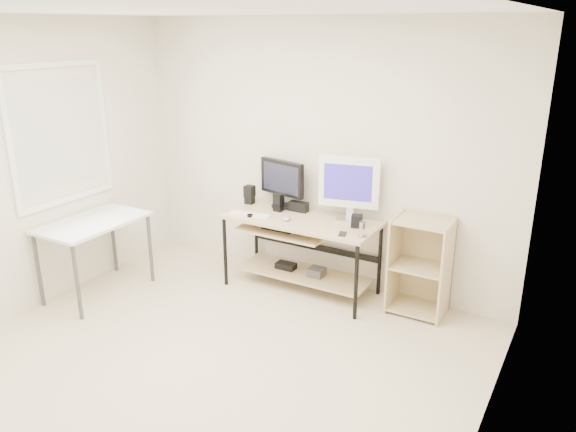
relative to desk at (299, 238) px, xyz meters
The scene contains 16 objects.
room 1.80m from the desk, 93.95° to the right, with size 4.01×4.01×2.62m.
desk is the anchor object (origin of this frame).
side_table 1.97m from the desk, 147.35° to the right, with size 0.60×1.00×0.75m.
shelf_unit 1.19m from the desk, ahead, with size 0.50×0.40×0.90m.
black_monitor 0.62m from the desk, 146.59° to the left, with size 0.53×0.22×0.48m.
white_imac 0.73m from the desk, 22.81° to the left, with size 0.57×0.18×0.61m.
keyboard 0.53m from the desk, 159.23° to the right, with size 0.40×0.11×0.01m, color white.
mouse 0.27m from the desk, 121.00° to the right, with size 0.08×0.12×0.04m, color #B7B7BC.
center_speaker 0.33m from the desk, 120.31° to the left, with size 0.19×0.09×0.10m, color black.
speaker_left 0.75m from the desk, 167.77° to the left, with size 0.10×0.10×0.19m.
speaker_right 0.64m from the desk, ahead, with size 0.10×0.10×0.11m, color black.
audio_controller 0.42m from the desk, 165.89° to the left, with size 0.09×0.06×0.18m, color black.
volume_puck 0.53m from the desk, 153.83° to the right, with size 0.06×0.06×0.02m, color black.
smartphone 0.63m from the desk, 20.37° to the right, with size 0.06×0.11×0.01m, color black.
coaster 0.77m from the desk, 12.65° to the right, with size 0.08×0.08×0.01m, color #926242.
drinking_glass 0.79m from the desk, 12.65° to the right, with size 0.06×0.06×0.13m, color white.
Camera 1 is at (2.43, -2.82, 2.51)m, focal length 35.00 mm.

